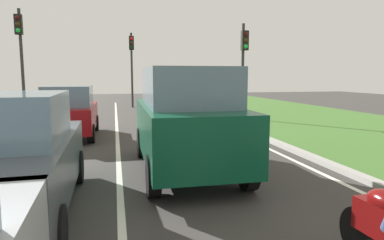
{
  "coord_description": "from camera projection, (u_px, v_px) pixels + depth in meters",
  "views": [
    {
      "loc": [
        -0.74,
        2.32,
        2.1
      ],
      "look_at": [
        0.81,
        9.12,
        1.2
      ],
      "focal_mm": 31.71,
      "sensor_mm": 36.0,
      "label": 1
    }
  ],
  "objects": [
    {
      "name": "lane_line_center",
      "position": [
        117.0,
        138.0,
        11.57
      ],
      "size": [
        0.12,
        32.0,
        0.01
      ],
      "primitive_type": "cube",
      "color": "silver",
      "rests_on": "ground"
    },
    {
      "name": "traffic_light_overhead_left",
      "position": [
        20.0,
        46.0,
        15.58
      ],
      "size": [
        0.32,
        0.5,
        5.18
      ],
      "color": "#2D2D2D",
      "rests_on": "ground"
    },
    {
      "name": "car_sedan_left_lane",
      "position": [
        9.0,
        157.0,
        4.99
      ],
      "size": [
        1.91,
        4.33,
        1.86
      ],
      "rotation": [
        0.0,
        0.0,
        0.02
      ],
      "color": "#474C51",
      "rests_on": "ground"
    },
    {
      "name": "lane_line_right_edge",
      "position": [
        236.0,
        133.0,
        12.52
      ],
      "size": [
        0.12,
        32.0,
        0.01
      ],
      "primitive_type": "cube",
      "color": "silver",
      "rests_on": "ground"
    },
    {
      "name": "curb_right",
      "position": [
        249.0,
        131.0,
        12.62
      ],
      "size": [
        0.24,
        48.0,
        0.12
      ],
      "primitive_type": "cube",
      "color": "#9E9B93",
      "rests_on": "ground"
    },
    {
      "name": "grass_verge_right",
      "position": [
        352.0,
        128.0,
        13.6
      ],
      "size": [
        9.0,
        48.0,
        0.06
      ],
      "primitive_type": "cube",
      "color": "#3D6628",
      "rests_on": "ground"
    },
    {
      "name": "car_hatchback_far",
      "position": [
        70.0,
        112.0,
        11.62
      ],
      "size": [
        1.73,
        3.7,
        1.78
      ],
      "rotation": [
        0.0,
        0.0,
        0.0
      ],
      "color": "maroon",
      "rests_on": "ground"
    },
    {
      "name": "traffic_light_far_median",
      "position": [
        132.0,
        57.0,
        22.58
      ],
      "size": [
        0.32,
        0.5,
        4.96
      ],
      "color": "#2D2D2D",
      "rests_on": "ground"
    },
    {
      "name": "ground_plane",
      "position": [
        138.0,
        137.0,
        11.73
      ],
      "size": [
        60.0,
        60.0,
        0.0
      ],
      "primitive_type": "plane",
      "color": "#383533"
    },
    {
      "name": "traffic_light_near_right",
      "position": [
        244.0,
        56.0,
        15.97
      ],
      "size": [
        0.32,
        0.5,
        4.56
      ],
      "color": "#2D2D2D",
      "rests_on": "ground"
    },
    {
      "name": "car_suv_ahead",
      "position": [
        186.0,
        119.0,
        7.42
      ],
      "size": [
        2.02,
        4.53,
        2.28
      ],
      "rotation": [
        0.0,
        0.0,
        -0.01
      ],
      "color": "#0C472D",
      "rests_on": "ground"
    }
  ]
}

